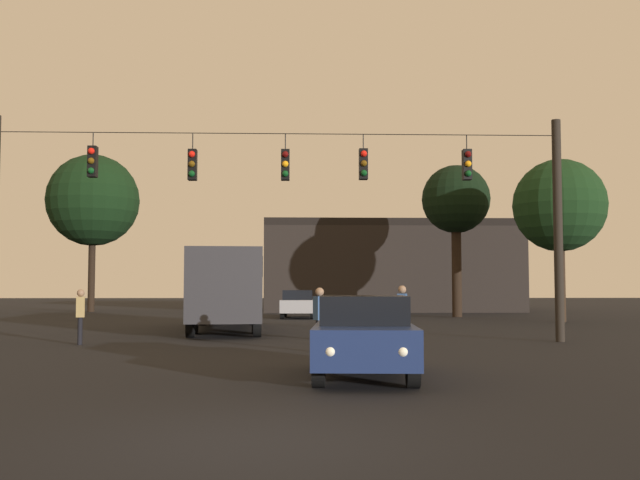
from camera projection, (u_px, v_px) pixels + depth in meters
name	position (u px, v px, depth m)	size (l,w,h in m)	color
ground_plane	(284.00, 326.00, 32.52)	(168.00, 168.00, 0.00)	black
overhead_signal_span	(280.00, 208.00, 22.96)	(17.60, 0.44, 6.93)	black
city_bus	(226.00, 283.00, 29.34)	(3.30, 11.15, 3.00)	#2D2D33
car_near_right	(364.00, 335.00, 14.00)	(2.11, 4.44, 1.52)	navy
car_far_left	(298.00, 303.00, 40.89)	(1.95, 4.39, 1.52)	#99999E
pedestrian_crossing_left	(80.00, 313.00, 21.93)	(0.32, 0.41, 1.62)	black
pedestrian_crossing_center	(320.00, 315.00, 19.48)	(0.35, 0.42, 1.67)	black
pedestrian_crossing_right	(402.00, 312.00, 21.35)	(0.33, 0.41, 1.73)	black
corner_building	(386.00, 267.00, 54.94)	(17.49, 11.81, 6.26)	black
tree_left_silhouette	(93.00, 201.00, 51.37)	(6.29, 6.29, 10.79)	black
tree_behind_building	(456.00, 201.00, 42.58)	(3.88, 3.88, 8.64)	black
tree_right_far	(560.00, 206.00, 36.41)	(4.51, 4.51, 7.92)	#2D2116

